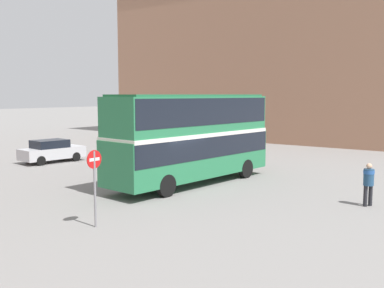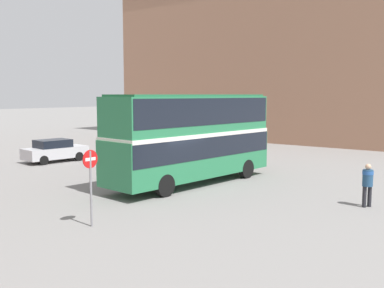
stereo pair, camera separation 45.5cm
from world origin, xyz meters
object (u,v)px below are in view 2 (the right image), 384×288
at_px(parked_car_kerb_near, 55,151).
at_px(no_entry_sign, 91,175).
at_px(pedestrian_foreground, 368,181).
at_px(parked_car_kerb_far, 143,143).
at_px(double_decker_bus, 192,133).

bearing_deg(parked_car_kerb_near, no_entry_sign, -114.69).
distance_m(pedestrian_foreground, parked_car_kerb_near, 20.69).
distance_m(pedestrian_foreground, parked_car_kerb_far, 20.29).
xyz_separation_m(double_decker_bus, parked_car_kerb_near, (0.40, 12.07, -1.86)).
bearing_deg(parked_car_kerb_near, parked_car_kerb_far, -6.03).
height_order(pedestrian_foreground, parked_car_kerb_near, pedestrian_foreground).
bearing_deg(pedestrian_foreground, double_decker_bus, -145.30).
relative_size(pedestrian_foreground, no_entry_sign, 0.66).
relative_size(parked_car_kerb_near, parked_car_kerb_far, 0.92).
bearing_deg(parked_car_kerb_far, no_entry_sign, -148.40).
xyz_separation_m(parked_car_kerb_far, no_entry_sign, (-15.52, -12.23, 1.02)).
height_order(double_decker_bus, parked_car_kerb_far, double_decker_bus).
xyz_separation_m(pedestrian_foreground, no_entry_sign, (-8.60, 6.85, 0.72)).
bearing_deg(no_entry_sign, parked_car_kerb_near, 58.35).
relative_size(double_decker_bus, pedestrian_foreground, 5.72).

